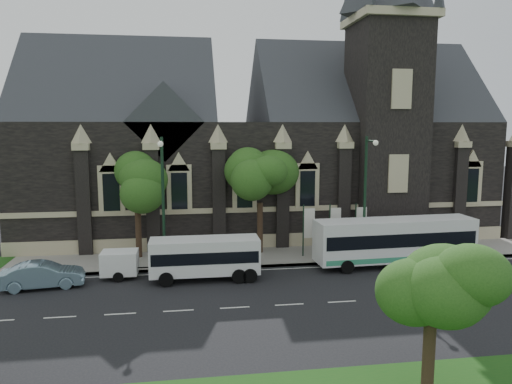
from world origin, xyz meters
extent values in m
plane|color=black|center=(0.00, 0.00, 0.00)|extent=(160.00, 160.00, 0.00)
cube|color=gray|center=(0.00, 9.50, 0.07)|extent=(80.00, 5.00, 0.15)
cube|color=black|center=(4.00, 19.50, 5.00)|extent=(40.00, 15.00, 10.00)
cube|color=#2B2E32|center=(-8.00, 19.50, 10.00)|extent=(16.00, 15.00, 15.00)
cube|color=#2B2E32|center=(14.00, 19.50, 10.00)|extent=(20.00, 15.00, 15.00)
cube|color=#2B2E32|center=(-4.00, 15.00, 10.00)|extent=(6.00, 6.00, 6.00)
cube|color=black|center=(14.00, 13.50, 9.00)|extent=(5.50, 5.50, 18.00)
cube|color=tan|center=(14.00, 13.50, 18.20)|extent=(6.20, 6.20, 0.60)
cube|color=tan|center=(4.00, 11.96, 3.20)|extent=(40.00, 0.22, 0.40)
cube|color=tan|center=(4.00, 11.96, 0.60)|extent=(40.00, 0.25, 1.20)
cube|color=black|center=(2.00, 11.82, 4.80)|extent=(1.20, 0.12, 2.80)
cylinder|color=black|center=(6.00, -9.50, 1.54)|extent=(0.44, 0.44, 3.08)
sphere|color=#235019|center=(6.00, -9.50, 4.48)|extent=(3.20, 3.20, 3.20)
sphere|color=#235019|center=(6.60, -8.90, 5.08)|extent=(2.40, 2.40, 2.40)
cylinder|color=black|center=(3.00, 10.50, 1.98)|extent=(0.44, 0.44, 3.96)
sphere|color=#235019|center=(3.00, 10.50, 5.64)|extent=(3.84, 3.84, 3.84)
sphere|color=#235019|center=(3.72, 11.22, 6.36)|extent=(2.88, 2.88, 2.88)
cylinder|color=black|center=(-6.00, 10.50, 1.98)|extent=(0.44, 0.44, 3.96)
sphere|color=#235019|center=(-6.00, 10.50, 5.57)|extent=(3.68, 3.68, 3.68)
sphere|color=#235019|center=(-5.31, 11.19, 6.26)|extent=(2.76, 2.76, 2.76)
cylinder|color=black|center=(10.00, 7.30, 4.50)|extent=(0.20, 0.20, 9.00)
cylinder|color=black|center=(10.00, 6.50, 8.70)|extent=(0.10, 1.60, 0.10)
sphere|color=silver|center=(10.00, 5.70, 8.60)|extent=(0.36, 0.36, 0.36)
cylinder|color=black|center=(-4.00, 7.30, 4.50)|extent=(0.20, 0.20, 9.00)
cylinder|color=black|center=(-4.00, 6.50, 8.70)|extent=(0.10, 1.60, 0.10)
sphere|color=silver|center=(-4.00, 5.70, 8.60)|extent=(0.36, 0.36, 0.36)
cylinder|color=black|center=(6.00, 9.00, 2.00)|extent=(0.10, 0.10, 4.00)
cube|color=white|center=(6.45, 9.00, 2.60)|extent=(0.80, 0.04, 2.20)
cylinder|color=black|center=(8.00, 9.00, 2.00)|extent=(0.10, 0.10, 4.00)
cube|color=white|center=(8.45, 9.00, 2.60)|extent=(0.80, 0.04, 2.20)
cylinder|color=black|center=(10.00, 9.00, 2.00)|extent=(0.10, 0.10, 4.00)
cube|color=white|center=(10.45, 9.00, 2.60)|extent=(0.80, 0.04, 2.20)
cube|color=white|center=(11.87, 6.20, 1.87)|extent=(11.38, 2.85, 2.84)
cube|color=black|center=(11.87, 6.20, 2.04)|extent=(10.94, 2.87, 0.92)
cube|color=#338E68|center=(11.87, 6.20, 0.75)|extent=(10.93, 2.86, 0.35)
cylinder|color=black|center=(7.98, 4.85, 0.45)|extent=(0.91, 0.32, 0.90)
cylinder|color=black|center=(7.87, 7.20, 0.45)|extent=(0.91, 0.32, 0.90)
cylinder|color=black|center=(15.31, 5.17, 0.45)|extent=(0.91, 0.32, 0.90)
cylinder|color=black|center=(15.21, 7.52, 0.45)|extent=(0.91, 0.32, 0.90)
cylinder|color=black|center=(16.44, 5.22, 0.45)|extent=(0.91, 0.32, 0.90)
cylinder|color=black|center=(16.33, 7.57, 0.45)|extent=(0.91, 0.32, 0.90)
cube|color=white|center=(-1.39, 5.04, 1.55)|extent=(6.88, 2.16, 2.20)
cube|color=black|center=(-1.39, 5.04, 1.64)|extent=(6.60, 2.20, 0.74)
cylinder|color=black|center=(-3.79, 3.96, 0.45)|extent=(0.90, 0.28, 0.90)
cylinder|color=black|center=(-3.79, 6.12, 0.45)|extent=(0.90, 0.28, 0.90)
cylinder|color=black|center=(0.67, 3.96, 0.45)|extent=(0.90, 0.28, 0.90)
cylinder|color=black|center=(0.68, 6.12, 0.45)|extent=(0.90, 0.28, 0.90)
cylinder|color=black|center=(1.36, 3.96, 0.45)|extent=(0.90, 0.28, 0.90)
cylinder|color=black|center=(1.36, 6.12, 0.45)|extent=(0.90, 0.28, 0.90)
cube|color=white|center=(-6.80, 6.14, 1.02)|extent=(2.28, 1.72, 1.47)
cylinder|color=black|center=(-6.81, 5.30, 0.32)|extent=(0.64, 0.23, 0.63)
cylinder|color=black|center=(-6.78, 6.99, 0.32)|extent=(0.64, 0.23, 0.63)
cylinder|color=black|center=(-5.32, 6.13, 0.62)|extent=(1.36, 0.10, 0.08)
imported|color=#7393A7|center=(-11.16, 4.88, 0.79)|extent=(4.96, 2.30, 1.58)
camera|label=1|loc=(-2.43, -24.46, 9.75)|focal=33.44mm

